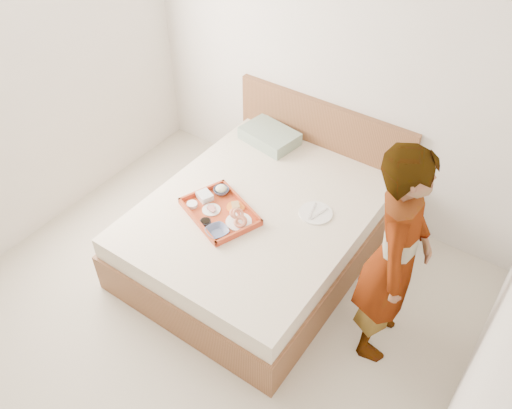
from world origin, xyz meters
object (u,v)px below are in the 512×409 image
object	(u,v)px
dinner_plate	(316,213)
person	(395,258)
tray	(220,212)
bed	(258,231)

from	to	relation	value
dinner_plate	person	bearing A→B (deg)	-25.75
tray	person	size ratio (longest dim) A/B	0.34
dinner_plate	person	xyz separation A→B (m)	(0.74, -0.36, 0.30)
bed	person	bearing A→B (deg)	-8.71
tray	person	xyz separation A→B (m)	(1.33, 0.06, 0.28)
tray	dinner_plate	world-z (taller)	tray
bed	person	distance (m)	1.29
tray	dinner_plate	size ratio (longest dim) A/B	2.21
dinner_plate	person	world-z (taller)	person
bed	tray	distance (m)	0.42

